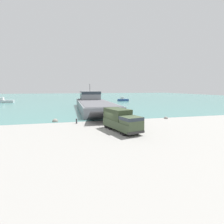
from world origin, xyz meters
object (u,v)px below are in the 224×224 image
Objects in this scene: moored_boat_a at (123,100)px; moored_boat_b at (2,101)px; mooring_bollard at (77,121)px; landing_craft at (93,103)px; soldier_on_ramp at (143,124)px; military_truck at (121,120)px.

moored_boat_a is 0.63× the size of moored_boat_b.
moored_boat_a is 6.24× the size of mooring_bollard.
moored_boat_a is at bearing 57.20° from landing_craft.
landing_craft is 19.89× the size of soldier_on_ramp.
landing_craft is 4.87× the size of military_truck.
military_truck is 58.06m from moored_boat_a.
moored_boat_a reaches higher than soldier_on_ramp.
military_truck reaches higher than soldier_on_ramp.
moored_boat_b is 9.89× the size of mooring_bollard.
mooring_bollard is at bearing 26.97° from moored_boat_b.
soldier_on_ramp is (2.80, -1.22, -0.49)m from military_truck.
military_truck is 3.09m from soldier_on_ramp.
moored_boat_b is at bearing -164.25° from military_truck.
military_truck is 8.36× the size of mooring_bollard.
moored_boat_a is at bearing 147.52° from military_truck.
soldier_on_ramp is (2.80, -29.05, -0.72)m from landing_craft.
moored_boat_b is at bearing 131.91° from soldier_on_ramp.
landing_craft reaches higher than soldier_on_ramp.
moored_boat_a is (17.94, 27.38, -1.10)m from landing_craft.
military_truck is at bearing 28.65° from moored_boat_b.
landing_craft is 32.75m from moored_boat_a.
landing_craft is 21.94m from mooring_bollard.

